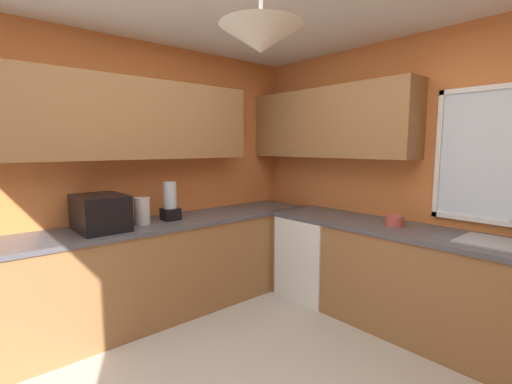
{
  "coord_description": "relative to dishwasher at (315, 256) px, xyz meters",
  "views": [
    {
      "loc": [
        1.46,
        -1.3,
        1.56
      ],
      "look_at": [
        -0.77,
        0.63,
        1.19
      ],
      "focal_mm": 25.24,
      "sensor_mm": 36.0,
      "label": 1
    }
  ],
  "objects": [
    {
      "name": "microwave",
      "position": [
        -0.66,
        -1.93,
        0.61
      ],
      "size": [
        0.48,
        0.36,
        0.29
      ],
      "primitive_type": "cube",
      "color": "black",
      "rests_on": "counter_run_left"
    },
    {
      "name": "counter_run_left",
      "position": [
        -0.66,
        -1.56,
        0.02
      ],
      "size": [
        0.65,
        3.54,
        0.88
      ],
      "color": "olive",
      "rests_on": "ground_plane"
    },
    {
      "name": "dishwasher",
      "position": [
        0.0,
        0.0,
        0.0
      ],
      "size": [
        0.6,
        0.6,
        0.84
      ],
      "primitive_type": "cube",
      "color": "white",
      "rests_on": "ground_plane"
    },
    {
      "name": "room_shell",
      "position": [
        0.53,
        -1.08,
        1.32
      ],
      "size": [
        3.85,
        3.93,
        2.6
      ],
      "color": "#D17238",
      "rests_on": "ground_plane"
    },
    {
      "name": "sink_assembly",
      "position": [
        1.69,
        0.04,
        0.47
      ],
      "size": [
        0.63,
        0.4,
        0.19
      ],
      "color": "#9EA0A5",
      "rests_on": "counter_run_back"
    },
    {
      "name": "kettle",
      "position": [
        -0.64,
        -1.59,
        0.58
      ],
      "size": [
        0.13,
        0.13,
        0.24
      ],
      "primitive_type": "cylinder",
      "color": "#B7B7BC",
      "rests_on": "counter_run_left"
    },
    {
      "name": "bowl",
      "position": [
        0.84,
        0.03,
        0.51
      ],
      "size": [
        0.16,
        0.16,
        0.09
      ],
      "primitive_type": "cylinder",
      "color": "#B74C42",
      "rests_on": "counter_run_back"
    },
    {
      "name": "blender_appliance",
      "position": [
        -0.66,
        -1.3,
        0.63
      ],
      "size": [
        0.15,
        0.15,
        0.36
      ],
      "color": "black",
      "rests_on": "counter_run_left"
    },
    {
      "name": "counter_run_back",
      "position": [
        1.11,
        0.03,
        0.02
      ],
      "size": [
        2.94,
        0.65,
        0.88
      ],
      "color": "olive",
      "rests_on": "ground_plane"
    }
  ]
}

